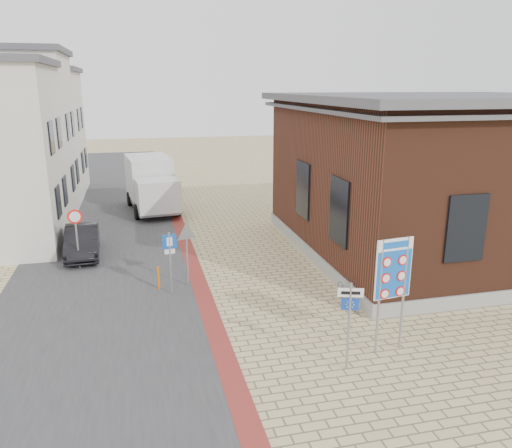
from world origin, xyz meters
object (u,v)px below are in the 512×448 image
border_sign (393,271)px  essen_sign (349,313)px  parking_sign (170,253)px  bollard (158,278)px  sedan (82,241)px  box_truck (151,184)px

border_sign → essen_sign: border_sign is taller
parking_sign → bollard: 1.27m
essen_sign → bollard: bearing=142.0°
border_sign → essen_sign: 1.80m
parking_sign → bollard: bearing=119.6°
border_sign → parking_sign: 7.79m
parking_sign → sedan: bearing=113.1°
sedan → parking_sign: bearing=-59.4°
sedan → box_truck: box_truck is taller
parking_sign → box_truck: bearing=80.2°
box_truck → parking_sign: bearing=-96.0°
box_truck → bollard: box_truck is taller
box_truck → essen_sign: size_ratio=2.53×
border_sign → parking_sign: size_ratio=1.44×
border_sign → bollard: size_ratio=3.71×
sedan → bollard: bearing=-60.2°
box_truck → parking_sign: box_truck is taller
border_sign → bollard: (-5.99, 5.88, -1.93)m
sedan → parking_sign: parking_sign is taller
box_truck → bollard: 12.34m
border_sign → bollard: 8.61m
sedan → box_truck: size_ratio=0.64×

